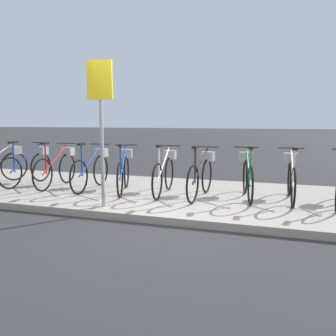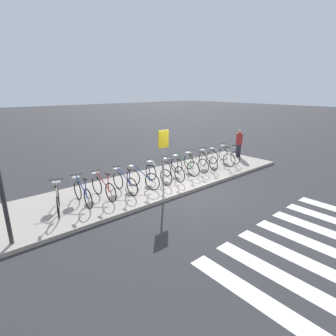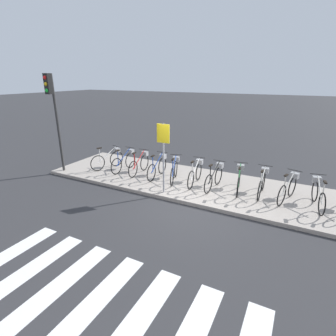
# 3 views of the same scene
# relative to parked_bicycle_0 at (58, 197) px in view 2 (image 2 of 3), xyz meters

# --- Properties ---
(ground_plane) EXTENTS (120.00, 120.00, 0.00)m
(ground_plane) POSITION_rel_parked_bicycle_0_xyz_m (4.32, -1.48, -0.55)
(ground_plane) COLOR #2D2D30
(sidewalk) EXTENTS (12.51, 3.25, 0.12)m
(sidewalk) POSITION_rel_parked_bicycle_0_xyz_m (4.32, 0.15, -0.49)
(sidewalk) COLOR #9E9389
(sidewalk) RESTS_ON ground_plane
(parked_bicycle_0) EXTENTS (0.64, 1.53, 0.98)m
(parked_bicycle_0) POSITION_rel_parked_bicycle_0_xyz_m (0.00, 0.00, 0.00)
(parked_bicycle_0) COLOR black
(parked_bicycle_0) RESTS_ON sidewalk
(parked_bicycle_1) EXTENTS (0.46, 1.60, 0.98)m
(parked_bicycle_1) POSITION_rel_parked_bicycle_0_xyz_m (0.79, 0.06, 0.00)
(parked_bicycle_1) COLOR black
(parked_bicycle_1) RESTS_ON sidewalk
(parked_bicycle_2) EXTENTS (0.46, 1.60, 0.98)m
(parked_bicycle_2) POSITION_rel_parked_bicycle_0_xyz_m (1.54, 0.06, 0.00)
(parked_bicycle_2) COLOR black
(parked_bicycle_2) RESTS_ON sidewalk
(parked_bicycle_3) EXTENTS (0.46, 1.60, 0.98)m
(parked_bicycle_3) POSITION_rel_parked_bicycle_0_xyz_m (2.39, 0.05, 0.00)
(parked_bicycle_3) COLOR black
(parked_bicycle_3) RESTS_ON sidewalk
(parked_bicycle_4) EXTENTS (0.61, 1.54, 0.98)m
(parked_bicycle_4) POSITION_rel_parked_bicycle_0_xyz_m (3.12, -0.00, 0.00)
(parked_bicycle_4) COLOR black
(parked_bicycle_4) RESTS_ON sidewalk
(parked_bicycle_5) EXTENTS (0.46, 1.60, 0.98)m
(parked_bicycle_5) POSITION_rel_parked_bicycle_0_xyz_m (3.96, 0.06, 0.00)
(parked_bicycle_5) COLOR black
(parked_bicycle_5) RESTS_ON sidewalk
(parked_bicycle_6) EXTENTS (0.46, 1.60, 0.98)m
(parked_bicycle_6) POSITION_rel_parked_bicycle_0_xyz_m (4.70, -0.00, 0.00)
(parked_bicycle_6) COLOR black
(parked_bicycle_6) RESTS_ON sidewalk
(parked_bicycle_7) EXTENTS (0.46, 1.58, 0.98)m
(parked_bicycle_7) POSITION_rel_parked_bicycle_0_xyz_m (5.52, 0.15, 0.00)
(parked_bicycle_7) COLOR black
(parked_bicycle_7) RESTS_ON sidewalk
(parked_bicycle_8) EXTENTS (0.46, 1.60, 0.98)m
(parked_bicycle_8) POSITION_rel_parked_bicycle_0_xyz_m (6.28, 0.18, 0.00)
(parked_bicycle_8) COLOR black
(parked_bicycle_8) RESTS_ON sidewalk
(parked_bicycle_9) EXTENTS (0.58, 1.55, 0.98)m
(parked_bicycle_9) POSITION_rel_parked_bicycle_0_xyz_m (7.08, 0.12, 0.00)
(parked_bicycle_9) COLOR black
(parked_bicycle_9) RESTS_ON sidewalk
(parked_bicycle_10) EXTENTS (0.48, 1.58, 0.98)m
(parked_bicycle_10) POSITION_rel_parked_bicycle_0_xyz_m (7.90, 0.04, 0.00)
(parked_bicycle_10) COLOR black
(parked_bicycle_10) RESTS_ON sidewalk
(parked_bicycle_11) EXTENTS (0.48, 1.58, 0.98)m
(parked_bicycle_11) POSITION_rel_parked_bicycle_0_xyz_m (8.73, 0.13, 0.00)
(parked_bicycle_11) COLOR black
(parked_bicycle_11) RESTS_ON sidewalk
(pedestrian) EXTENTS (0.34, 0.34, 1.53)m
(pedestrian) POSITION_rel_parked_bicycle_0_xyz_m (10.07, 0.41, 0.36)
(pedestrian) COLOR #23232D
(pedestrian) RESTS_ON sidewalk
(sign_post) EXTENTS (0.44, 0.07, 2.34)m
(sign_post) POSITION_rel_parked_bicycle_0_xyz_m (3.29, -1.19, 1.16)
(sign_post) COLOR #99999E
(sign_post) RESTS_ON sidewalk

